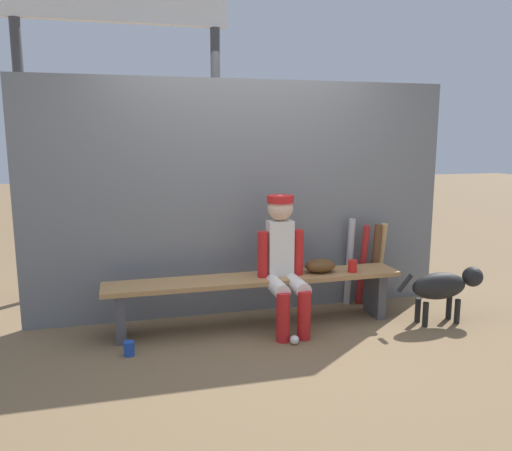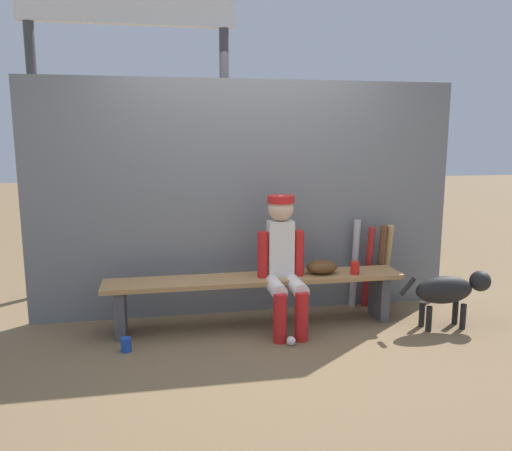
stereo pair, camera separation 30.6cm
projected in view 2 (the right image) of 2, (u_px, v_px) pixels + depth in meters
name	position (u px, v px, depth m)	size (l,w,h in m)	color
ground_plane	(256.00, 326.00, 4.49)	(30.00, 30.00, 0.00)	brown
chainlink_fence	(248.00, 199.00, 4.70)	(3.93, 0.03, 2.14)	slate
dugout_bench	(256.00, 287.00, 4.42)	(2.59, 0.36, 0.45)	#AD7F4C
player_seated	(283.00, 259.00, 4.31)	(0.41, 0.55, 1.15)	silver
baseball_glove	(322.00, 267.00, 4.51)	(0.28, 0.20, 0.12)	#593819
bat_aluminum_silver	(355.00, 264.00, 4.91)	(0.06, 0.06, 0.86)	#B7B7BC
bat_aluminum_red	(368.00, 267.00, 4.90)	(0.06, 0.06, 0.80)	#B22323
bat_wood_dark	(380.00, 267.00, 4.89)	(0.06, 0.06, 0.81)	brown
bat_wood_tan	(386.00, 265.00, 4.95)	(0.06, 0.06, 0.82)	tan
baseball	(291.00, 341.00, 4.07)	(0.07, 0.07, 0.07)	white
cup_on_ground	(126.00, 345.00, 3.95)	(0.08, 0.08, 0.11)	#1E47AD
cup_on_bench	(355.00, 268.00, 4.49)	(0.08, 0.08, 0.11)	red
scoreboard	(136.00, 30.00, 5.09)	(2.40, 0.27, 3.77)	#3F3F42
dog	(450.00, 290.00, 4.40)	(0.84, 0.20, 0.49)	black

